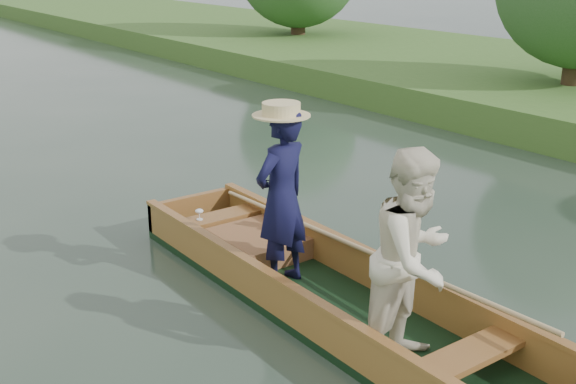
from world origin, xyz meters
TOP-DOWN VIEW (x-y plane):
  - ground at (0.00, 0.00)m, footprint 120.00×120.00m
  - punt at (-0.05, -0.22)m, footprint 1.15×5.00m

SIDE VIEW (x-z plane):
  - ground at x=0.00m, z-range 0.00..0.00m
  - punt at x=-0.05m, z-range -0.29..1.51m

